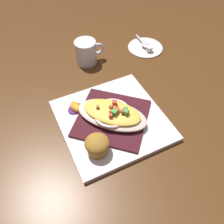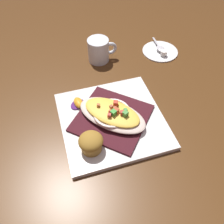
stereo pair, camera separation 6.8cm
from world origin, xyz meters
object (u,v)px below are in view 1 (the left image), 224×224
at_px(coffee_mug, 86,53).
at_px(gratin_dish, 112,114).
at_px(creamer_cup_0, 150,49).
at_px(orange_garnish, 75,107).
at_px(square_plate, 112,120).
at_px(creamer_saucer, 145,47).
at_px(spoon, 145,44).
at_px(muffin, 97,145).

bearing_deg(coffee_mug, gratin_dish, 175.17).
bearing_deg(creamer_cup_0, orange_garnish, 117.27).
bearing_deg(gratin_dish, orange_garnish, 48.23).
bearing_deg(gratin_dish, creamer_cup_0, -45.66).
bearing_deg(coffee_mug, creamer_cup_0, -99.39).
xyz_separation_m(square_plate, creamer_saucer, (0.29, -0.26, -0.00)).
relative_size(coffee_mug, spoon, 1.10).
bearing_deg(orange_garnish, muffin, -176.64).
relative_size(gratin_dish, orange_garnish, 3.71).
bearing_deg(creamer_saucer, spoon, 1.29).
height_order(gratin_dish, orange_garnish, gratin_dish).
relative_size(square_plate, spoon, 3.02).
distance_m(coffee_mug, creamer_saucer, 0.24).
bearing_deg(spoon, square_plate, 137.95).
distance_m(square_plate, muffin, 0.12).
relative_size(muffin, coffee_mug, 0.60).
distance_m(orange_garnish, spoon, 0.41).
xyz_separation_m(gratin_dish, muffin, (-0.09, 0.08, 0.00)).
xyz_separation_m(gratin_dish, orange_garnish, (0.08, 0.09, -0.02)).
bearing_deg(gratin_dish, square_plate, 50.23).
xyz_separation_m(muffin, spoon, (0.38, -0.34, -0.03)).
xyz_separation_m(orange_garnish, creamer_saucer, (0.21, -0.35, -0.02)).
bearing_deg(muffin, orange_garnish, 3.36).
relative_size(muffin, creamer_saucer, 0.47).
bearing_deg(muffin, spoon, -42.03).
height_order(spoon, creamer_cup_0, creamer_cup_0).
bearing_deg(coffee_mug, muffin, 165.06).
height_order(muffin, creamer_cup_0, muffin).
distance_m(gratin_dish, creamer_saucer, 0.39).
xyz_separation_m(orange_garnish, coffee_mug, (0.22, -0.11, 0.02)).
distance_m(muffin, creamer_saucer, 0.51).
height_order(creamer_saucer, spoon, spoon).
distance_m(muffin, orange_garnish, 0.16).
relative_size(creamer_saucer, spoon, 1.39).
bearing_deg(gratin_dish, creamer_saucer, -42.39).
height_order(coffee_mug, creamer_cup_0, coffee_mug).
distance_m(creamer_saucer, spoon, 0.01).
xyz_separation_m(creamer_saucer, spoon, (0.00, 0.00, 0.01)).
bearing_deg(orange_garnish, square_plate, -131.77).
bearing_deg(creamer_cup_0, coffee_mug, 80.61).
xyz_separation_m(muffin, orange_garnish, (0.16, 0.01, -0.02)).
distance_m(gratin_dish, muffin, 0.11).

